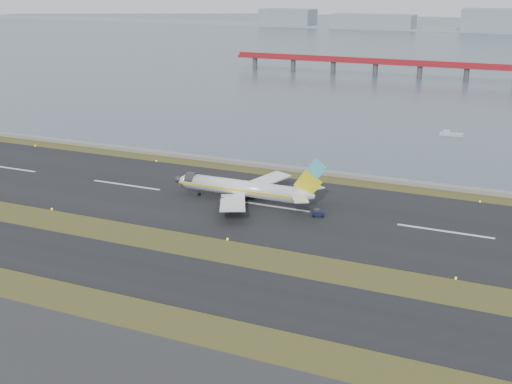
# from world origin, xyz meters

# --- Properties ---
(ground) EXTENTS (1000.00, 1000.00, 0.00)m
(ground) POSITION_xyz_m (0.00, 0.00, 0.00)
(ground) COLOR #334017
(ground) RESTS_ON ground
(taxiway_strip) EXTENTS (1000.00, 18.00, 0.10)m
(taxiway_strip) POSITION_xyz_m (0.00, -12.00, 0.05)
(taxiway_strip) COLOR black
(taxiway_strip) RESTS_ON ground
(runway_strip) EXTENTS (1000.00, 45.00, 0.10)m
(runway_strip) POSITION_xyz_m (0.00, 30.00, 0.05)
(runway_strip) COLOR black
(runway_strip) RESTS_ON ground
(seawall) EXTENTS (1000.00, 2.50, 1.00)m
(seawall) POSITION_xyz_m (0.00, 60.00, 0.50)
(seawall) COLOR gray
(seawall) RESTS_ON ground
(bay_water) EXTENTS (1400.00, 800.00, 1.30)m
(bay_water) POSITION_xyz_m (0.00, 460.00, 0.00)
(bay_water) COLOR #4E5B6F
(bay_water) RESTS_ON ground
(red_pier) EXTENTS (260.00, 5.00, 10.20)m
(red_pier) POSITION_xyz_m (20.00, 250.00, 7.28)
(red_pier) COLOR maroon
(red_pier) RESTS_ON ground
(far_shoreline) EXTENTS (1400.00, 80.00, 60.50)m
(far_shoreline) POSITION_xyz_m (13.62, 620.00, 6.07)
(far_shoreline) COLOR #87959F
(far_shoreline) RESTS_ON ground
(airliner) EXTENTS (38.52, 32.89, 12.80)m
(airliner) POSITION_xyz_m (-6.24, 30.15, 3.46)
(airliner) COLOR white
(airliner) RESTS_ON ground
(pushback_tug) EXTENTS (3.06, 2.28, 1.75)m
(pushback_tug) POSITION_xyz_m (12.56, 27.94, 0.85)
(pushback_tug) COLOR #121733
(pushback_tug) RESTS_ON ground
(workboat_near) EXTENTS (7.99, 3.02, 1.90)m
(workboat_near) POSITION_xyz_m (29.20, 120.72, 0.60)
(workboat_near) COLOR #BBBABF
(workboat_near) RESTS_ON ground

